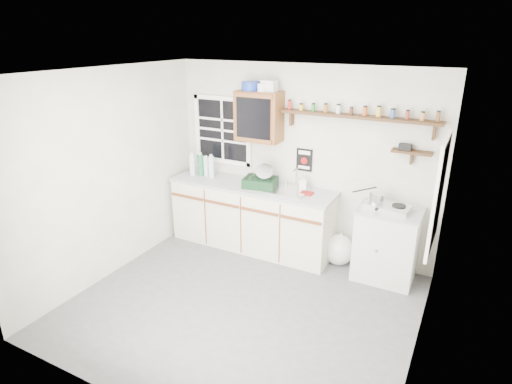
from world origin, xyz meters
TOP-DOWN VIEW (x-y plane):
  - room at (0.00, 0.00)m, footprint 3.64×3.24m
  - main_cabinet at (-0.58, 1.30)m, footprint 2.31×0.63m
  - right_cabinet at (1.25, 1.32)m, footprint 0.73×0.57m
  - sink at (-0.05, 1.30)m, footprint 0.52×0.44m
  - upper_cabinet at (-0.55, 1.44)m, footprint 0.60×0.32m
  - upper_cabinet_clutter at (-0.56, 1.44)m, footprint 0.47×0.24m
  - spice_shelf at (0.73, 1.51)m, footprint 1.91×0.18m
  - secondary_shelf at (1.36, 1.52)m, footprint 0.45×0.16m
  - warning_sign at (0.05, 1.59)m, footprint 0.22×0.02m
  - window_back at (-1.20, 1.59)m, footprint 0.93×0.03m
  - window_right at (1.79, 0.55)m, footprint 0.03×0.78m
  - water_bottles at (-1.39, 1.31)m, footprint 0.38×0.14m
  - dish_rack at (-0.42, 1.28)m, footprint 0.48×0.39m
  - soap_bottle at (0.10, 1.46)m, footprint 0.11×0.11m
  - rag at (0.21, 1.31)m, footprint 0.15×0.13m
  - hotplate at (1.21, 1.31)m, footprint 0.55×0.34m
  - saucepan at (1.08, 1.31)m, footprint 0.42×0.25m
  - trash_bag at (0.65, 1.40)m, footprint 0.41×0.37m

SIDE VIEW (x-z plane):
  - trash_bag at x=0.65m, z-range -0.03..0.43m
  - right_cabinet at x=1.25m, z-range 0.00..0.91m
  - main_cabinet at x=-0.58m, z-range 0.00..0.92m
  - rag at x=0.21m, z-range 0.92..0.94m
  - sink at x=-0.05m, z-range 0.79..1.08m
  - hotplate at x=1.21m, z-range 0.91..0.98m
  - soap_bottle at x=0.10m, z-range 0.92..1.12m
  - dish_rack at x=-0.42m, z-range 0.86..1.18m
  - saucepan at x=1.08m, z-range 0.94..1.12m
  - water_bottles at x=-1.39m, z-range 0.90..1.24m
  - room at x=0.00m, z-range -0.02..2.52m
  - warning_sign at x=0.05m, z-range 1.13..1.43m
  - window_right at x=1.79m, z-range 0.91..1.99m
  - window_back at x=-1.20m, z-range 1.06..2.04m
  - secondary_shelf at x=1.36m, z-range 1.46..1.69m
  - upper_cabinet at x=-0.55m, z-range 1.50..2.15m
  - spice_shelf at x=0.73m, z-range 1.76..2.10m
  - upper_cabinet_clutter at x=-0.56m, z-range 2.14..2.28m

